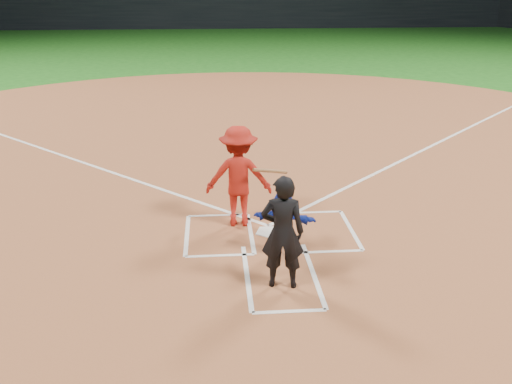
{
  "coord_description": "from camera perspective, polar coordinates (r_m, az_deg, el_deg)",
  "views": [
    {
      "loc": [
        -1.06,
        -9.95,
        4.6
      ],
      "look_at": [
        -0.3,
        -0.4,
        1.0
      ],
      "focal_mm": 40.0,
      "sensor_mm": 36.0,
      "label": 1
    }
  ],
  "objects": [
    {
      "name": "ground",
      "position": [
        11.01,
        1.39,
        -4.1
      ],
      "size": [
        120.0,
        120.0,
        0.0
      ],
      "primitive_type": "plane",
      "color": "#195A16",
      "rests_on": "ground"
    },
    {
      "name": "home_plate_dirt",
      "position": [
        16.63,
        -0.72,
        4.56
      ],
      "size": [
        28.0,
        28.0,
        0.01
      ],
      "primitive_type": "cylinder",
      "color": "brown",
      "rests_on": "ground"
    },
    {
      "name": "stadium_wall_far",
      "position": [
        58.04,
        -3.67,
        17.59
      ],
      "size": [
        80.0,
        1.2,
        3.2
      ],
      "primitive_type": "cube",
      "color": "black",
      "rests_on": "ground"
    },
    {
      "name": "home_plate",
      "position": [
        11.0,
        1.4,
        -4.01
      ],
      "size": [
        0.6,
        0.6,
        0.02
      ],
      "primitive_type": "cylinder",
      "rotation": [
        0.0,
        0.0,
        3.14
      ],
      "color": "white",
      "rests_on": "home_plate_dirt"
    },
    {
      "name": "catcher",
      "position": [
        9.94,
        2.74,
        -3.05
      ],
      "size": [
        1.18,
        0.7,
        1.21
      ],
      "primitive_type": "imported",
      "rotation": [
        0.0,
        0.0,
        2.82
      ],
      "color": "#152AAA",
      "rests_on": "home_plate_dirt"
    },
    {
      "name": "umpire",
      "position": [
        8.8,
        2.68,
        -4.05
      ],
      "size": [
        0.73,
        0.53,
        1.85
      ],
      "primitive_type": "imported",
      "rotation": [
        0.0,
        0.0,
        3.0
      ],
      "color": "black",
      "rests_on": "home_plate_dirt"
    },
    {
      "name": "chalk_markings",
      "position": [
        15.95,
        -0.55,
        3.89
      ],
      "size": [
        28.35,
        17.32,
        0.01
      ],
      "color": "white",
      "rests_on": "home_plate_dirt"
    },
    {
      "name": "batter_at_plate",
      "position": [
        11.03,
        -1.74,
        1.58
      ],
      "size": [
        1.64,
        0.84,
        1.99
      ],
      "color": "#B01D13",
      "rests_on": "home_plate_dirt"
    }
  ]
}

